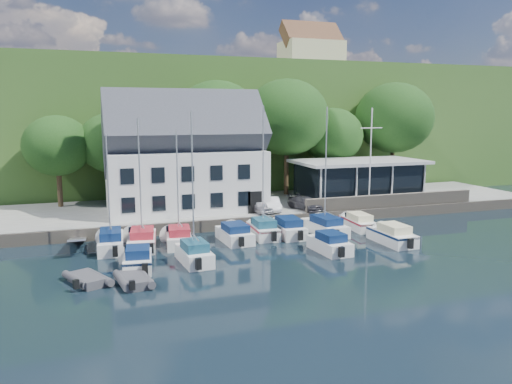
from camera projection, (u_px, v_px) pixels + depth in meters
ground at (335, 261)px, 33.70m from camera, size 180.00×180.00×0.00m
quay at (253, 208)px, 50.00m from camera, size 60.00×13.00×1.00m
quay_face at (276, 221)px, 43.92m from camera, size 60.00×0.30×1.00m
hillside at (176, 123)px, 90.45m from camera, size 160.00×75.00×16.00m
field_patch at (208, 81)px, 99.18m from camera, size 50.00×30.00×0.30m
farmhouse at (311, 53)px, 86.14m from camera, size 10.40×7.00×8.20m
harbor_building at (185, 163)px, 46.09m from camera, size 14.40×8.20×8.70m
club_pavilion at (358, 180)px, 51.67m from camera, size 13.20×7.20×4.10m
seawall at (391, 200)px, 47.91m from camera, size 18.00×0.50×1.20m
gangway at (78, 248)px, 36.91m from camera, size 1.20×6.00×1.40m
car_silver at (259, 206)px, 45.11m from camera, size 1.85×3.59×1.17m
car_white at (272, 204)px, 45.84m from camera, size 1.98×3.95×1.24m
car_dgrey at (305, 203)px, 46.47m from camera, size 2.54×4.39×1.20m
car_blue at (330, 201)px, 47.84m from camera, size 2.12×3.66×1.18m
flagpole at (370, 158)px, 47.17m from camera, size 2.26×0.20×9.40m
tree_0 at (58, 161)px, 47.35m from camera, size 6.38×6.38×8.72m
tree_1 at (113, 158)px, 49.05m from camera, size 6.55×6.55×8.96m
tree_2 at (217, 140)px, 52.23m from camera, size 8.98×8.98×12.28m
tree_3 at (287, 137)px, 54.23m from camera, size 9.20×9.20×12.57m
tree_4 at (332, 150)px, 56.70m from camera, size 6.95×6.95×9.50m
tree_5 at (393, 136)px, 58.71m from camera, size 9.11×9.11×12.44m
boat_r1_0 at (108, 186)px, 35.84m from camera, size 2.34×7.08×9.44m
boat_r1_1 at (140, 188)px, 36.47m from camera, size 3.04×6.74×9.02m
boat_r1_2 at (178, 186)px, 36.94m from camera, size 2.70×5.80×9.14m
boat_r1_3 at (234, 232)px, 38.78m from camera, size 2.45×6.02×1.48m
boat_r1_4 at (263, 179)px, 39.51m from camera, size 2.23×5.89×9.54m
boat_r1_5 at (288, 226)px, 40.59m from camera, size 2.21×6.38×1.56m
boat_r1_6 at (326, 178)px, 40.64m from camera, size 2.85×7.14×9.40m
boat_r1_7 at (358, 221)px, 43.10m from camera, size 2.15×6.30×1.38m
boat_r2_0 at (138, 258)px, 31.86m from camera, size 2.51×5.32×1.52m
boat_r2_1 at (193, 193)px, 32.63m from camera, size 2.30×5.83×9.46m
boat_r2_3 at (330, 242)px, 35.87m from camera, size 2.30×5.54×1.50m
boat_r2_4 at (392, 233)px, 38.24m from camera, size 2.17×6.28×1.55m
dinghy_0 at (88, 278)px, 29.27m from camera, size 3.00×3.60×0.72m
dinghy_1 at (134, 278)px, 29.11m from camera, size 2.32×3.40×0.74m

